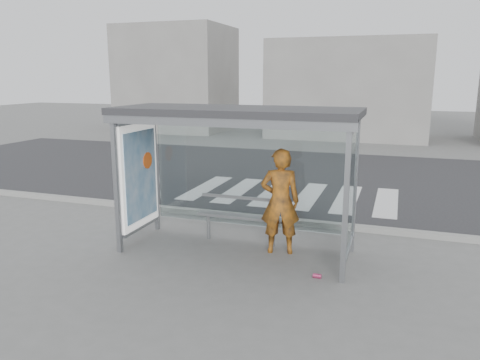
{
  "coord_description": "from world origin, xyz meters",
  "views": [
    {
      "loc": [
        2.68,
        -7.62,
        3.14
      ],
      "look_at": [
        0.01,
        0.2,
        1.31
      ],
      "focal_mm": 35.0,
      "sensor_mm": 36.0,
      "label": 1
    }
  ],
  "objects_px": {
    "bench": "(241,216)",
    "person": "(280,201)",
    "bus_shelter": "(217,143)",
    "soda_can": "(317,276)"
  },
  "relations": [
    {
      "from": "bus_shelter",
      "to": "person",
      "type": "relative_size",
      "value": 2.21
    },
    {
      "from": "person",
      "to": "bench",
      "type": "bearing_deg",
      "value": -32.89
    },
    {
      "from": "bus_shelter",
      "to": "bench",
      "type": "relative_size",
      "value": 2.5
    },
    {
      "from": "bus_shelter",
      "to": "bench",
      "type": "distance_m",
      "value": 1.56
    },
    {
      "from": "bus_shelter",
      "to": "bench",
      "type": "xyz_separation_m",
      "value": [
        0.28,
        0.46,
        -1.46
      ]
    },
    {
      "from": "bench",
      "to": "person",
      "type": "bearing_deg",
      "value": -18.25
    },
    {
      "from": "bench",
      "to": "soda_can",
      "type": "distance_m",
      "value": 2.12
    },
    {
      "from": "bench",
      "to": "soda_can",
      "type": "xyz_separation_m",
      "value": [
        1.69,
        -1.18,
        -0.49
      ]
    },
    {
      "from": "person",
      "to": "bench",
      "type": "distance_m",
      "value": 0.99
    },
    {
      "from": "bus_shelter",
      "to": "soda_can",
      "type": "height_order",
      "value": "bus_shelter"
    }
  ]
}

